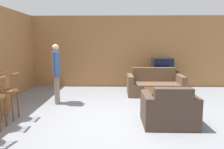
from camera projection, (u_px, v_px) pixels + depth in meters
ground_plane at (117, 120)px, 4.60m from camera, size 24.00×24.00×0.00m
wall_back at (117, 52)px, 8.05m from camera, size 9.40×0.08×2.60m
bar_chair_far at (9, 95)px, 4.57m from camera, size 0.38×0.38×0.99m
couch_far at (155, 85)px, 6.87m from camera, size 1.71×0.92×0.83m
armchair_near at (169, 111)px, 4.29m from camera, size 1.02×0.87×0.80m
coffee_table at (158, 92)px, 5.70m from camera, size 0.63×0.93×0.39m
tv_unit at (162, 80)px, 7.86m from camera, size 1.10×0.45×0.62m
tv at (163, 65)px, 7.78m from camera, size 0.70×0.49×0.47m
person_by_window at (56, 70)px, 5.76m from camera, size 0.29×0.53×1.58m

